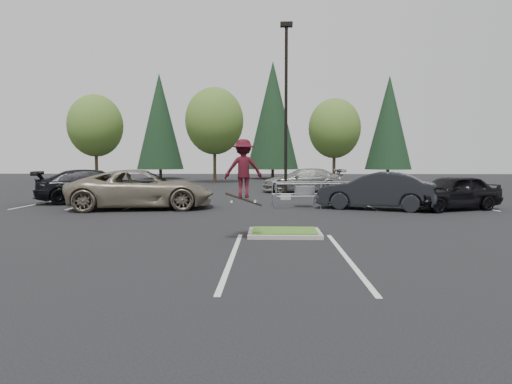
{
  "coord_description": "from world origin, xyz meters",
  "views": [
    {
      "loc": [
        -0.49,
        -12.98,
        2.28
      ],
      "look_at": [
        -0.92,
        1.5,
        1.21
      ],
      "focal_mm": 30.0,
      "sensor_mm": 36.0,
      "label": 1
    }
  ],
  "objects_px": {
    "light_pole": "(286,121)",
    "skateboarder": "(243,169)",
    "car_l_tan": "(142,189)",
    "car_r_black": "(452,192)",
    "decid_b": "(214,123)",
    "car_l_black": "(94,186)",
    "conif_b": "(273,115)",
    "decid_a": "(96,128)",
    "conif_a": "(160,121)",
    "car_far_silver": "(303,180)",
    "conif_c": "(389,123)",
    "car_r_charc": "(375,191)",
    "cart_corral": "(308,191)",
    "decid_c": "(334,130)"
  },
  "relations": [
    {
      "from": "decid_b",
      "to": "decid_a",
      "type": "bearing_deg",
      "value": -177.61
    },
    {
      "from": "decid_a",
      "to": "decid_b",
      "type": "distance_m",
      "value": 12.02
    },
    {
      "from": "decid_a",
      "to": "car_l_tan",
      "type": "height_order",
      "value": "decid_a"
    },
    {
      "from": "conif_b",
      "to": "car_l_tan",
      "type": "bearing_deg",
      "value": -100.98
    },
    {
      "from": "cart_corral",
      "to": "conif_c",
      "type": "bearing_deg",
      "value": 61.81
    },
    {
      "from": "decid_b",
      "to": "car_l_tan",
      "type": "distance_m",
      "value": 24.09
    },
    {
      "from": "decid_b",
      "to": "car_l_tan",
      "type": "bearing_deg",
      "value": -91.19
    },
    {
      "from": "skateboarder",
      "to": "car_r_charc",
      "type": "relative_size",
      "value": 0.36
    },
    {
      "from": "light_pole",
      "to": "skateboarder",
      "type": "xyz_separation_m",
      "value": [
        -1.7,
        -13.0,
        -2.52
      ]
    },
    {
      "from": "light_pole",
      "to": "car_l_tan",
      "type": "relative_size",
      "value": 1.52
    },
    {
      "from": "conif_c",
      "to": "skateboarder",
      "type": "height_order",
      "value": "conif_c"
    },
    {
      "from": "conif_b",
      "to": "skateboarder",
      "type": "relative_size",
      "value": 7.72
    },
    {
      "from": "car_r_charc",
      "to": "car_r_black",
      "type": "xyz_separation_m",
      "value": [
        3.5,
        -0.1,
        -0.06
      ]
    },
    {
      "from": "car_l_tan",
      "to": "car_l_black",
      "type": "relative_size",
      "value": 1.08
    },
    {
      "from": "decid_a",
      "to": "conif_b",
      "type": "relative_size",
      "value": 0.61
    },
    {
      "from": "decid_a",
      "to": "skateboarder",
      "type": "height_order",
      "value": "decid_a"
    },
    {
      "from": "skateboarder",
      "to": "car_far_silver",
      "type": "height_order",
      "value": "skateboarder"
    },
    {
      "from": "conif_c",
      "to": "decid_b",
      "type": "bearing_deg",
      "value": -155.86
    },
    {
      "from": "conif_a",
      "to": "car_l_tan",
      "type": "bearing_deg",
      "value": -77.2
    },
    {
      "from": "car_l_black",
      "to": "decid_b",
      "type": "bearing_deg",
      "value": -32.77
    },
    {
      "from": "decid_a",
      "to": "conif_a",
      "type": "xyz_separation_m",
      "value": [
        4.01,
        9.97,
        1.52
      ]
    },
    {
      "from": "car_l_black",
      "to": "car_r_black",
      "type": "bearing_deg",
      "value": -121.13
    },
    {
      "from": "light_pole",
      "to": "car_far_silver",
      "type": "bearing_deg",
      "value": 75.71
    },
    {
      "from": "car_l_tan",
      "to": "car_r_black",
      "type": "bearing_deg",
      "value": -99.23
    },
    {
      "from": "light_pole",
      "to": "car_r_charc",
      "type": "bearing_deg",
      "value": -50.75
    },
    {
      "from": "light_pole",
      "to": "skateboarder",
      "type": "height_order",
      "value": "light_pole"
    },
    {
      "from": "light_pole",
      "to": "decid_b",
      "type": "height_order",
      "value": "light_pole"
    },
    {
      "from": "cart_corral",
      "to": "car_l_black",
      "type": "distance_m",
      "value": 11.58
    },
    {
      "from": "cart_corral",
      "to": "car_far_silver",
      "type": "bearing_deg",
      "value": 80.07
    },
    {
      "from": "conif_b",
      "to": "car_l_black",
      "type": "xyz_separation_m",
      "value": [
        -9.99,
        -30.56,
        -6.95
      ]
    },
    {
      "from": "car_r_black",
      "to": "car_l_tan",
      "type": "bearing_deg",
      "value": -112.04
    },
    {
      "from": "car_r_black",
      "to": "light_pole",
      "type": "bearing_deg",
      "value": -145.73
    },
    {
      "from": "light_pole",
      "to": "car_r_charc",
      "type": "height_order",
      "value": "light_pole"
    },
    {
      "from": "skateboarder",
      "to": "car_r_charc",
      "type": "height_order",
      "value": "skateboarder"
    },
    {
      "from": "conif_a",
      "to": "car_l_tan",
      "type": "distance_m",
      "value": 34.4
    },
    {
      "from": "light_pole",
      "to": "car_l_black",
      "type": "xyz_separation_m",
      "value": [
        -10.49,
        -2.06,
        -3.66
      ]
    },
    {
      "from": "car_l_black",
      "to": "decid_a",
      "type": "bearing_deg",
      "value": -0.07
    },
    {
      "from": "light_pole",
      "to": "conif_b",
      "type": "distance_m",
      "value": 28.69
    },
    {
      "from": "conif_c",
      "to": "car_far_silver",
      "type": "height_order",
      "value": "conif_c"
    },
    {
      "from": "car_r_charc",
      "to": "decid_b",
      "type": "bearing_deg",
      "value": -136.61
    },
    {
      "from": "light_pole",
      "to": "cart_corral",
      "type": "bearing_deg",
      "value": -77.25
    },
    {
      "from": "conif_a",
      "to": "conif_c",
      "type": "distance_m",
      "value": 28.01
    },
    {
      "from": "light_pole",
      "to": "decid_a",
      "type": "distance_m",
      "value": 25.86
    },
    {
      "from": "skateboarder",
      "to": "car_far_silver",
      "type": "bearing_deg",
      "value": -106.22
    },
    {
      "from": "decid_b",
      "to": "cart_corral",
      "type": "relative_size",
      "value": 2.14
    },
    {
      "from": "conif_a",
      "to": "car_r_charc",
      "type": "xyz_separation_m",
      "value": [
        18.5,
        -32.9,
        -6.23
      ]
    },
    {
      "from": "car_r_charc",
      "to": "cart_corral",
      "type": "bearing_deg",
      "value": -86.01
    },
    {
      "from": "decid_c",
      "to": "car_r_black",
      "type": "relative_size",
      "value": 1.75
    },
    {
      "from": "decid_a",
      "to": "conif_a",
      "type": "height_order",
      "value": "conif_a"
    },
    {
      "from": "conif_a",
      "to": "skateboarder",
      "type": "relative_size",
      "value": 6.92
    }
  ]
}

